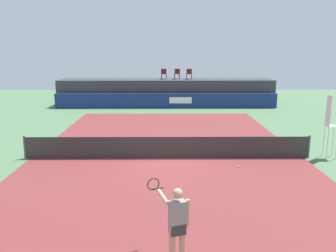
% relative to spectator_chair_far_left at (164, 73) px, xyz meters
% --- Properties ---
extents(ground_plane, '(48.00, 48.00, 0.00)m').
position_rel_spectator_chair_far_left_xyz_m(ground_plane, '(0.18, -12.21, -2.69)').
color(ground_plane, '#4C704C').
extents(court_inner, '(12.00, 22.00, 0.00)m').
position_rel_spectator_chair_far_left_xyz_m(court_inner, '(0.18, -15.21, -2.69)').
color(court_inner, maroon).
rests_on(court_inner, ground).
extents(sponsor_wall, '(18.00, 0.22, 1.20)m').
position_rel_spectator_chair_far_left_xyz_m(sponsor_wall, '(0.19, -1.71, -2.09)').
color(sponsor_wall, navy).
rests_on(sponsor_wall, ground).
extents(spectator_platform, '(18.00, 2.80, 2.20)m').
position_rel_spectator_chair_far_left_xyz_m(spectator_platform, '(0.18, 0.09, -1.59)').
color(spectator_platform, '#38383D').
rests_on(spectator_platform, ground).
extents(spectator_chair_far_left, '(0.47, 0.47, 0.89)m').
position_rel_spectator_chair_far_left_xyz_m(spectator_chair_far_left, '(0.00, 0.00, 0.00)').
color(spectator_chair_far_left, '#561919').
rests_on(spectator_chair_far_left, spectator_platform).
extents(spectator_chair_left, '(0.47, 0.47, 0.89)m').
position_rel_spectator_chair_far_left_xyz_m(spectator_chair_left, '(1.12, 0.13, 0.00)').
color(spectator_chair_left, '#561919').
rests_on(spectator_chair_left, spectator_platform).
extents(spectator_chair_center, '(0.44, 0.44, 0.89)m').
position_rel_spectator_chair_far_left_xyz_m(spectator_chair_center, '(2.14, 0.02, 0.00)').
color(spectator_chair_center, '#561919').
rests_on(spectator_chair_center, spectator_platform).
extents(umpire_chair, '(0.45, 0.45, 2.76)m').
position_rel_spectator_chair_far_left_xyz_m(umpire_chair, '(7.20, -15.21, -1.11)').
color(umpire_chair, white).
rests_on(umpire_chair, ground).
extents(tennis_net, '(12.40, 0.02, 0.95)m').
position_rel_spectator_chair_far_left_xyz_m(tennis_net, '(0.18, -15.21, -2.22)').
color(tennis_net, '#2D2D2D').
rests_on(tennis_net, ground).
extents(net_post_near, '(0.10, 0.10, 1.00)m').
position_rel_spectator_chair_far_left_xyz_m(net_post_near, '(-6.02, -15.21, -2.19)').
color(net_post_near, '#4C4C51').
rests_on(net_post_near, ground).
extents(net_post_far, '(0.10, 0.10, 1.00)m').
position_rel_spectator_chair_far_left_xyz_m(net_post_far, '(6.38, -15.21, -2.19)').
color(net_post_far, '#4C4C51').
rests_on(net_post_far, ground).
extents(tennis_player, '(0.96, 1.09, 1.77)m').
position_rel_spectator_chair_far_left_xyz_m(tennis_player, '(0.33, -22.99, -1.73)').
color(tennis_player, white).
rests_on(tennis_player, court_inner).
extents(tennis_ball, '(0.07, 0.07, 0.07)m').
position_rel_spectator_chair_far_left_xyz_m(tennis_ball, '(3.05, -16.52, -2.66)').
color(tennis_ball, '#D8EA33').
rests_on(tennis_ball, court_inner).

